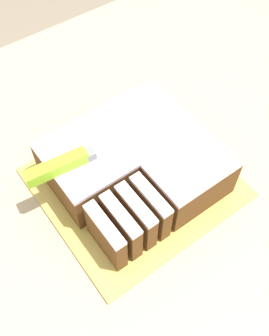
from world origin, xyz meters
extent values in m
plane|color=#7F705B|center=(0.00, 0.00, 0.00)|extent=(8.00, 8.00, 0.00)
cube|color=tan|center=(0.00, 0.00, 0.46)|extent=(1.40, 1.10, 0.92)
cube|color=gold|center=(0.01, 0.04, 0.92)|extent=(0.33, 0.31, 0.01)
cube|color=brown|center=(0.01, 0.09, 0.96)|extent=(0.27, 0.15, 0.08)
cube|color=white|center=(0.01, 0.09, 1.01)|extent=(0.27, 0.15, 0.01)
cube|color=brown|center=(0.07, -0.04, 0.96)|extent=(0.14, 0.10, 0.08)
cube|color=white|center=(0.07, -0.04, 1.01)|extent=(0.14, 0.10, 0.01)
cube|color=brown|center=(-0.11, -0.04, 0.96)|extent=(0.02, 0.09, 0.08)
cube|color=white|center=(-0.11, -0.04, 1.01)|extent=(0.02, 0.09, 0.01)
cube|color=brown|center=(-0.08, -0.04, 0.96)|extent=(0.02, 0.09, 0.08)
cube|color=white|center=(-0.08, -0.04, 1.01)|extent=(0.02, 0.09, 0.01)
cube|color=brown|center=(-0.05, -0.04, 0.96)|extent=(0.02, 0.09, 0.08)
cube|color=white|center=(-0.05, -0.04, 1.01)|extent=(0.02, 0.09, 0.01)
cube|color=brown|center=(-0.02, -0.04, 0.96)|extent=(0.02, 0.09, 0.08)
cube|color=white|center=(-0.02, -0.04, 1.01)|extent=(0.02, 0.09, 0.01)
cube|color=silver|center=(0.02, 0.07, 1.01)|extent=(0.17, 0.04, 0.00)
cube|color=slate|center=(-0.06, 0.07, 1.02)|extent=(0.02, 0.02, 0.02)
cube|color=#8CCC26|center=(-0.12, 0.08, 1.02)|extent=(0.11, 0.03, 0.02)
camera|label=1|loc=(-0.23, -0.29, 1.54)|focal=42.00mm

